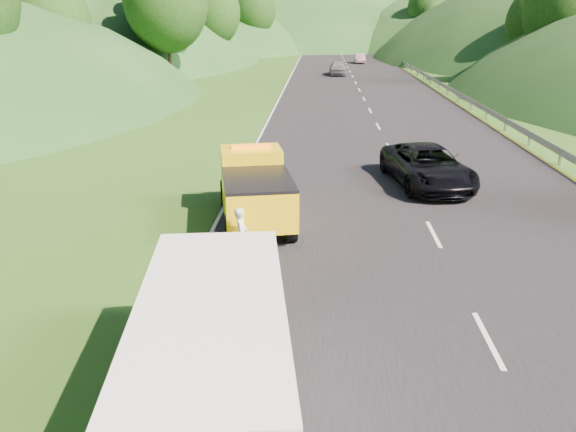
# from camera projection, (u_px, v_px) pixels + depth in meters

# --- Properties ---
(ground) EXTENTS (320.00, 320.00, 0.00)m
(ground) POSITION_uv_depth(u_px,v_px,m) (340.00, 292.00, 13.73)
(ground) COLOR #38661E
(ground) RESTS_ON ground
(road_surface) EXTENTS (14.00, 200.00, 0.02)m
(road_surface) POSITION_uv_depth(u_px,v_px,m) (359.00, 90.00, 51.18)
(road_surface) COLOR black
(road_surface) RESTS_ON ground
(guardrail) EXTENTS (0.06, 140.00, 1.52)m
(guardrail) POSITION_uv_depth(u_px,v_px,m) (418.00, 77.00, 62.55)
(guardrail) COLOR gray
(guardrail) RESTS_ON ground
(tree_line_left) EXTENTS (14.00, 140.00, 14.00)m
(tree_line_left) POSITION_uv_depth(u_px,v_px,m) (175.00, 69.00, 71.14)
(tree_line_left) COLOR #275117
(tree_line_left) RESTS_ON ground
(tree_line_right) EXTENTS (14.00, 140.00, 14.00)m
(tree_line_right) POSITION_uv_depth(u_px,v_px,m) (512.00, 71.00, 68.93)
(tree_line_right) COLOR #275117
(tree_line_right) RESTS_ON ground
(hills_backdrop) EXTENTS (201.00, 288.60, 44.00)m
(hills_backdrop) POSITION_uv_depth(u_px,v_px,m) (349.00, 43.00, 140.04)
(hills_backdrop) COLOR #2D5B23
(hills_backdrop) RESTS_ON ground
(tow_truck) EXTENTS (3.06, 5.75, 2.35)m
(tow_truck) POSITION_uv_depth(u_px,v_px,m) (254.00, 188.00, 18.10)
(tow_truck) COLOR black
(tow_truck) RESTS_ON ground
(white_van) EXTENTS (3.80, 7.15, 2.43)m
(white_van) POSITION_uv_depth(u_px,v_px,m) (214.00, 356.00, 8.75)
(white_van) COLOR black
(white_van) RESTS_ON ground
(woman) EXTENTS (0.43, 0.57, 1.50)m
(woman) POSITION_uv_depth(u_px,v_px,m) (242.00, 260.00, 15.54)
(woman) COLOR silver
(woman) RESTS_ON ground
(child) EXTENTS (0.58, 0.56, 0.95)m
(child) POSITION_uv_depth(u_px,v_px,m) (271.00, 301.00, 13.31)
(child) COLOR tan
(child) RESTS_ON ground
(suitcase) EXTENTS (0.44, 0.29, 0.64)m
(suitcase) POSITION_uv_depth(u_px,v_px,m) (189.00, 264.00, 14.49)
(suitcase) COLOR #615848
(suitcase) RESTS_ON ground
(passing_suv) EXTENTS (3.44, 5.92, 1.55)m
(passing_suv) POSITION_uv_depth(u_px,v_px,m) (425.00, 185.00, 22.39)
(passing_suv) COLOR black
(passing_suv) RESTS_ON ground
(dist_car_a) EXTENTS (1.88, 4.67, 1.59)m
(dist_car_a) POSITION_uv_depth(u_px,v_px,m) (338.00, 75.00, 63.92)
(dist_car_a) COLOR #58575D
(dist_car_a) RESTS_ON ground
(dist_car_b) EXTENTS (1.39, 3.98, 1.31)m
(dist_car_b) POSITION_uv_depth(u_px,v_px,m) (360.00, 63.00, 80.07)
(dist_car_b) COLOR #815668
(dist_car_b) RESTS_ON ground
(dist_car_c) EXTENTS (1.94, 4.77, 1.39)m
(dist_car_c) POSITION_uv_depth(u_px,v_px,m) (342.00, 53.00, 102.85)
(dist_car_c) COLOR #A85F54
(dist_car_c) RESTS_ON ground
(dist_car_d) EXTENTS (1.88, 4.67, 1.59)m
(dist_car_d) POSITION_uv_depth(u_px,v_px,m) (334.00, 50.00, 111.40)
(dist_car_d) COLOR #634A74
(dist_car_d) RESTS_ON ground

